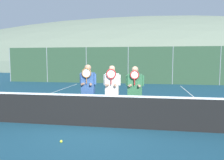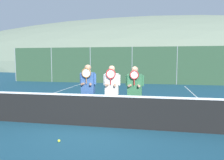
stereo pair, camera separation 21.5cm
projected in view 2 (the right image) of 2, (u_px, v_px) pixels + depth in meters
The scene contains 14 objects.
ground_plane at pixel (92, 127), 6.64m from camera, with size 120.00×120.00×0.00m, color navy.
hill_distant at pixel (148, 66), 63.30m from camera, with size 129.50×71.94×25.18m.
clubhouse_building at pixel (131, 62), 27.45m from camera, with size 20.74×5.50×3.26m.
fence_back at pixel (132, 65), 18.22m from camera, with size 21.78×0.06×3.07m.
tennis_net at pixel (92, 110), 6.59m from camera, with size 11.09×0.09×1.09m.
court_line_left_sideline at pixel (26, 102), 10.35m from camera, with size 0.05×16.00×0.01m, color white.
court_line_right_sideline at pixel (211, 110), 8.79m from camera, with size 0.05×16.00×0.01m, color white.
player_leftmost at pixel (88, 87), 7.30m from camera, with size 0.57×0.34×1.87m.
player_center_left at pixel (112, 89), 7.15m from camera, with size 0.56×0.34×1.84m.
player_center_right at pixel (135, 89), 7.10m from camera, with size 0.60×0.34×1.82m.
car_far_left at pixel (82, 70), 22.30m from camera, with size 4.62×1.95×1.87m.
car_left_of_center at pixel (136, 71), 20.80m from camera, with size 4.68×2.03×1.74m.
car_center at pixel (193, 71), 20.04m from camera, with size 4.02×2.09×1.84m.
tennis_ball_on_court at pixel (59, 141), 5.39m from camera, with size 0.07×0.07×0.07m.
Camera 2 is at (1.84, -6.24, 2.04)m, focal length 35.00 mm.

